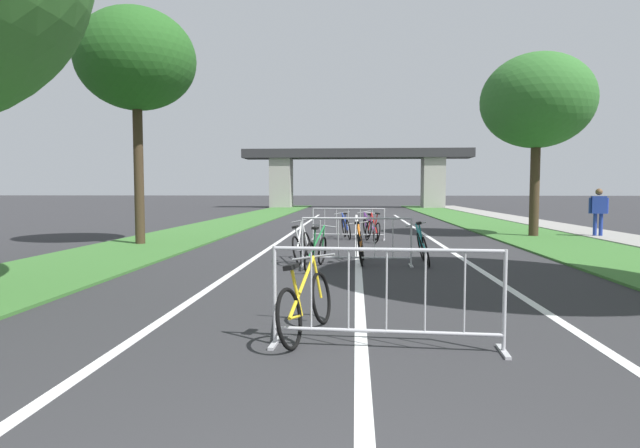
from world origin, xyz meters
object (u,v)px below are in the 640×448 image
at_px(bicycle_teal_4, 423,247).
at_px(bicycle_white_5, 302,246).
at_px(tree_left_pine_near, 136,60).
at_px(crowd_barrier_third, 348,224).
at_px(crowd_barrier_nearest, 386,299).
at_px(crowd_barrier_second, 356,242).
at_px(bicycle_orange_2, 361,246).
at_px(bicycle_red_6, 373,230).
at_px(bicycle_blue_7, 346,227).
at_px(tree_right_cypress_far, 537,101).
at_px(bicycle_green_3, 316,251).
at_px(pedestrian_strolling, 598,208).
at_px(bicycle_yellow_0, 306,304).
at_px(bicycle_purple_1, 370,228).

relative_size(bicycle_teal_4, bicycle_white_5, 0.97).
height_order(tree_left_pine_near, crowd_barrier_third, tree_left_pine_near).
bearing_deg(crowd_barrier_nearest, tree_left_pine_near, 125.07).
relative_size(crowd_barrier_second, bicycle_teal_4, 1.41).
distance_m(bicycle_orange_2, bicycle_teal_4, 1.37).
distance_m(crowd_barrier_nearest, bicycle_red_6, 11.03).
xyz_separation_m(crowd_barrier_second, bicycle_blue_7, (-0.34, 6.32, -0.15)).
distance_m(bicycle_teal_4, bicycle_white_5, 2.71).
distance_m(tree_right_cypress_far, crowd_barrier_nearest, 14.92).
xyz_separation_m(bicycle_teal_4, bicycle_white_5, (-2.70, 0.22, -0.01)).
bearing_deg(crowd_barrier_third, bicycle_teal_4, -72.47).
height_order(crowd_barrier_second, bicycle_green_3, crowd_barrier_second).
relative_size(bicycle_green_3, pedestrian_strolling, 1.01).
bearing_deg(bicycle_teal_4, crowd_barrier_nearest, -99.94).
relative_size(tree_left_pine_near, pedestrian_strolling, 4.08).
bearing_deg(bicycle_green_3, bicycle_yellow_0, -76.59).
distance_m(tree_left_pine_near, bicycle_green_3, 8.60).
relative_size(tree_left_pine_near, bicycle_teal_4, 4.03).
bearing_deg(crowd_barrier_second, bicycle_purple_1, 85.70).
bearing_deg(bicycle_orange_2, crowd_barrier_nearest, -85.80).
distance_m(crowd_barrier_second, bicycle_green_3, 0.96).
xyz_separation_m(crowd_barrier_nearest, bicycle_red_6, (0.22, 11.03, -0.15)).
xyz_separation_m(tree_right_cypress_far, crowd_barrier_second, (-6.18, -7.27, -4.15)).
xyz_separation_m(tree_left_pine_near, bicycle_green_3, (5.57, -4.19, -5.04)).
distance_m(crowd_barrier_third, bicycle_red_6, 0.99).
distance_m(bicycle_purple_1, bicycle_blue_7, 0.82).
bearing_deg(crowd_barrier_nearest, crowd_barrier_second, 92.95).
bearing_deg(crowd_barrier_nearest, bicycle_white_5, 103.52).
bearing_deg(bicycle_purple_1, bicycle_blue_7, 160.53).
xyz_separation_m(tree_right_cypress_far, bicycle_red_6, (-5.65, -2.04, -4.30)).
relative_size(bicycle_teal_4, bicycle_blue_7, 1.04).
bearing_deg(crowd_barrier_third, bicycle_white_5, -100.63).
relative_size(tree_right_cypress_far, bicycle_blue_7, 3.85).
bearing_deg(crowd_barrier_nearest, pedestrian_strolling, 58.30).
bearing_deg(crowd_barrier_third, crowd_barrier_second, -87.47).
xyz_separation_m(bicycle_purple_1, bicycle_teal_4, (0.99, -5.87, 0.02)).
xyz_separation_m(crowd_barrier_third, bicycle_white_5, (-0.98, -5.23, -0.15)).
bearing_deg(bicycle_purple_1, bicycle_yellow_0, -108.92).
bearing_deg(bicycle_yellow_0, bicycle_blue_7, 102.62).
bearing_deg(bicycle_white_5, pedestrian_strolling, 41.13).
bearing_deg(bicycle_white_5, bicycle_teal_4, 2.17).
bearing_deg(crowd_barrier_second, crowd_barrier_third, 92.53).
distance_m(tree_left_pine_near, bicycle_purple_1, 8.88).
bearing_deg(bicycle_orange_2, bicycle_yellow_0, -94.27).
xyz_separation_m(crowd_barrier_second, bicycle_yellow_0, (-0.57, -5.38, -0.16)).
distance_m(tree_left_pine_near, crowd_barrier_third, 8.12).
height_order(bicycle_teal_4, bicycle_white_5, bicycle_white_5).
relative_size(tree_left_pine_near, bicycle_yellow_0, 4.04).
height_order(crowd_barrier_third, bicycle_orange_2, crowd_barrier_third).
xyz_separation_m(bicycle_yellow_0, bicycle_orange_2, (0.67, 5.79, 0.02)).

